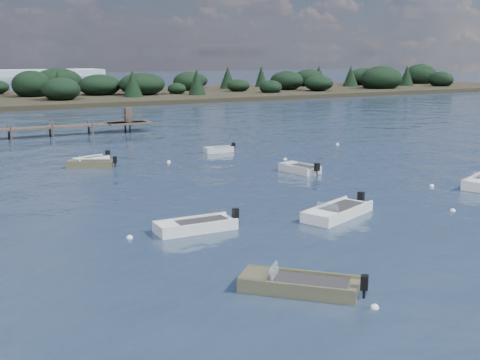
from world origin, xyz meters
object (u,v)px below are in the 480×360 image
dinghy_extra_b (300,170)px  tender_far_white (91,161)px  tender_far_grey_b (219,151)px  dinghy_near_olive (298,287)px  dinghy_mid_white_a (337,214)px  dinghy_mid_grey (196,228)px  dinghy_extra_a (90,165)px

dinghy_extra_b → tender_far_white: bearing=139.4°
tender_far_grey_b → dinghy_near_olive: (-11.73, -30.75, 0.01)m
dinghy_near_olive → dinghy_mid_white_a: 11.15m
dinghy_near_olive → dinghy_extra_b: size_ratio=1.21×
tender_far_grey_b → dinghy_mid_grey: size_ratio=0.66×
tender_far_white → dinghy_mid_grey: dinghy_mid_grey is taller
dinghy_mid_grey → dinghy_near_olive: bearing=-88.7°
dinghy_mid_grey → tender_far_grey_b: bearing=61.1°
tender_far_grey_b → dinghy_extra_b: size_ratio=0.83×
dinghy_near_olive → dinghy_extra_a: size_ratio=1.14×
dinghy_extra_b → dinghy_near_olive: bearing=-123.8°
tender_far_grey_b → dinghy_near_olive: dinghy_near_olive is taller
dinghy_extra_b → dinghy_extra_a: 16.52m
tender_far_grey_b → dinghy_extra_a: 12.40m
dinghy_near_olive → tender_far_grey_b: bearing=69.1°
dinghy_near_olive → dinghy_mid_grey: bearing=91.3°
dinghy_extra_b → dinghy_extra_a: (-13.56, 9.44, -0.01)m
dinghy_mid_grey → dinghy_mid_white_a: bearing=-8.6°
tender_far_white → dinghy_mid_grey: (-0.21, -21.49, -0.01)m
dinghy_near_olive → dinghy_mid_white_a: size_ratio=0.84×
tender_far_grey_b → dinghy_extra_a: (-12.26, -1.86, 0.01)m
tender_far_white → dinghy_extra_b: bearing=-40.6°
dinghy_near_olive → dinghy_mid_grey: size_ratio=0.97×
tender_far_white → dinghy_mid_grey: size_ratio=0.74×
dinghy_near_olive → dinghy_mid_white_a: bearing=45.2°
tender_far_white → dinghy_extra_a: 1.81m
dinghy_extra_a → dinghy_mid_white_a: bearing=-68.2°
dinghy_mid_white_a → dinghy_mid_grey: size_ratio=1.16×
tender_far_white → dinghy_mid_white_a: dinghy_mid_white_a is taller
tender_far_grey_b → dinghy_extra_b: (1.30, -11.30, 0.02)m
dinghy_mid_white_a → dinghy_extra_a: 22.58m
dinghy_near_olive → dinghy_extra_a: 28.89m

